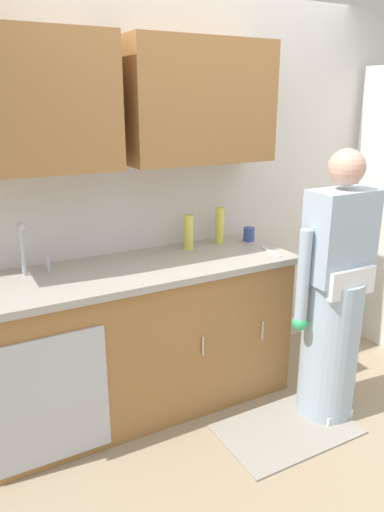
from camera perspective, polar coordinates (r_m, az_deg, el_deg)
ground_plane at (r=3.00m, az=9.91°, el=-20.77°), size 9.00×9.00×0.00m
kitchen_wall_with_uppers at (r=3.14m, az=-2.09°, el=10.83°), size 4.80×0.44×2.70m
counter_cabinet at (r=3.02m, az=-6.49°, el=-10.05°), size 1.90×0.62×0.90m
countertop at (r=2.84m, az=-6.78°, el=-1.60°), size 1.96×0.66×0.04m
sink at (r=2.70m, az=-17.74°, el=-3.25°), size 0.50×0.36×0.35m
person_at_sink at (r=2.97m, az=16.31°, el=-6.07°), size 0.55×0.34×1.62m
floor_mat at (r=3.09m, az=11.15°, el=-19.44°), size 0.80×0.50×0.01m
bottle_water_tall at (r=3.24m, az=3.29°, el=3.62°), size 0.06×0.06×0.24m
bottle_cleaner_spray at (r=3.10m, az=-0.42°, el=2.80°), size 0.06×0.06×0.23m
cup_by_sink at (r=3.33m, az=6.74°, el=2.57°), size 0.08×0.08×0.09m
knife_on_counter at (r=3.12m, az=9.22°, el=0.55°), size 0.06×0.24×0.01m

